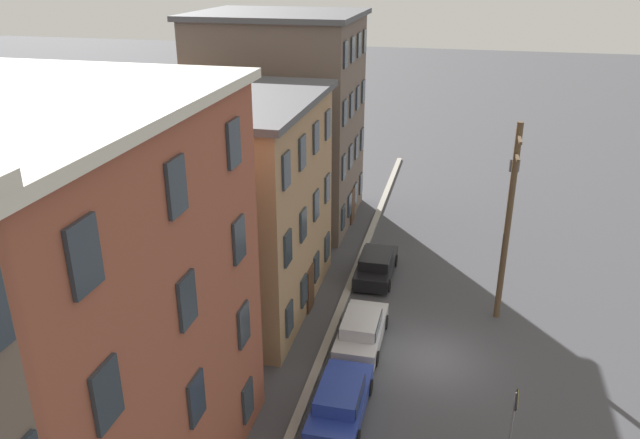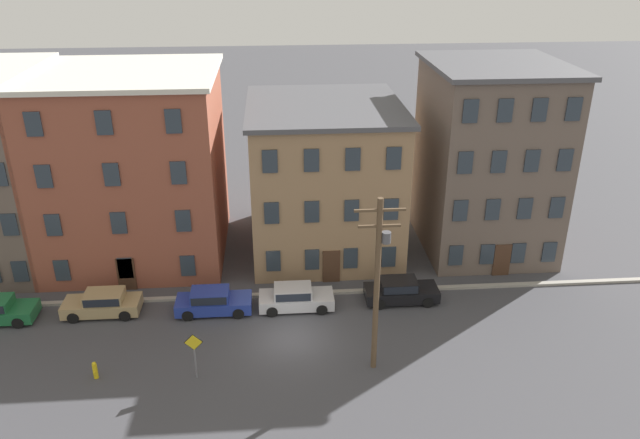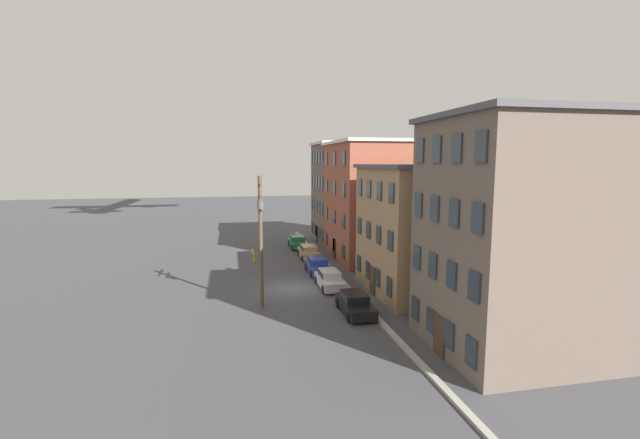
% 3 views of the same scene
% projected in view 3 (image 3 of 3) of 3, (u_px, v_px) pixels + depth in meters
% --- Properties ---
extents(ground_plane, '(200.00, 200.00, 0.00)m').
position_uv_depth(ground_plane, '(293.00, 288.00, 35.24)').
color(ground_plane, '#424247').
extents(kerb_strip, '(56.00, 0.36, 0.16)m').
position_uv_depth(kerb_strip, '(345.00, 284.00, 36.14)').
color(kerb_strip, '#9E998E').
rests_on(kerb_strip, ground_plane).
extents(apartment_corner, '(8.75, 10.77, 12.88)m').
position_uv_depth(apartment_corner, '(356.00, 192.00, 55.66)').
color(apartment_corner, '#66564C').
rests_on(apartment_corner, ground_plane).
extents(apartment_midblock, '(11.93, 11.17, 12.58)m').
position_uv_depth(apartment_midblock, '(382.00, 200.00, 46.42)').
color(apartment_midblock, brown).
rests_on(apartment_midblock, ground_plane).
extents(apartment_far, '(10.24, 11.53, 10.17)m').
position_uv_depth(apartment_far, '(439.00, 228.00, 34.22)').
color(apartment_far, '#9E7A56').
rests_on(apartment_far, ground_plane).
extents(apartment_annex, '(8.71, 9.72, 12.85)m').
position_uv_depth(apartment_annex, '(522.00, 234.00, 23.11)').
color(apartment_annex, '#66564C').
rests_on(apartment_annex, ground_plane).
extents(car_green, '(4.40, 1.92, 1.43)m').
position_uv_depth(car_green, '(298.00, 242.00, 52.12)').
color(car_green, '#1E6638').
rests_on(car_green, ground_plane).
extents(car_tan, '(4.40, 1.92, 1.43)m').
position_uv_depth(car_tan, '(309.00, 251.00, 46.35)').
color(car_tan, tan).
rests_on(car_tan, ground_plane).
extents(car_blue, '(4.40, 1.92, 1.43)m').
position_uv_depth(car_blue, '(318.00, 265.00, 40.13)').
color(car_blue, '#233899').
rests_on(car_blue, ground_plane).
extents(car_silver, '(4.40, 1.92, 1.43)m').
position_uv_depth(car_silver, '(330.00, 279.00, 35.43)').
color(car_silver, '#B7B7BC').
rests_on(car_silver, ground_plane).
extents(car_black, '(4.40, 1.92, 1.43)m').
position_uv_depth(car_black, '(355.00, 303.00, 29.32)').
color(car_black, black).
rests_on(car_black, ground_plane).
extents(caution_sign, '(0.93, 0.08, 2.61)m').
position_uv_depth(caution_sign, '(253.00, 257.00, 39.12)').
color(caution_sign, slate).
rests_on(caution_sign, ground_plane).
extents(utility_pole, '(2.40, 0.44, 9.40)m').
position_uv_depth(utility_pole, '(261.00, 235.00, 29.95)').
color(utility_pole, brown).
rests_on(utility_pole, ground_plane).
extents(fire_hydrant, '(0.24, 0.34, 0.96)m').
position_uv_depth(fire_hydrant, '(254.00, 258.00, 44.24)').
color(fire_hydrant, yellow).
rests_on(fire_hydrant, ground_plane).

